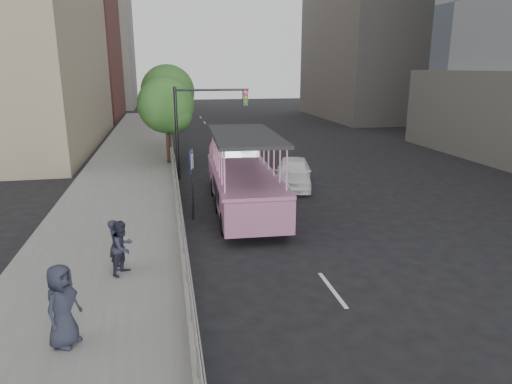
{
  "coord_description": "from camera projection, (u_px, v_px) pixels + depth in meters",
  "views": [
    {
      "loc": [
        -3.49,
        -13.31,
        6.21
      ],
      "look_at": [
        -0.49,
        1.83,
        1.98
      ],
      "focal_mm": 32.0,
      "sensor_mm": 36.0,
      "label": 1
    }
  ],
  "objects": [
    {
      "name": "ground",
      "position": [
        282.0,
        264.0,
        14.89
      ],
      "size": [
        160.0,
        160.0,
        0.0
      ],
      "primitive_type": "plane",
      "color": "black"
    },
    {
      "name": "sidewalk",
      "position": [
        124.0,
        190.0,
        23.23
      ],
      "size": [
        5.5,
        80.0,
        0.3
      ],
      "primitive_type": "cube",
      "color": "gray",
      "rests_on": "ground"
    },
    {
      "name": "kerb_wall",
      "position": [
        182.0,
        236.0,
        16.07
      ],
      "size": [
        0.24,
        30.0,
        0.36
      ],
      "primitive_type": "cube",
      "color": "gray",
      "rests_on": "sidewalk"
    },
    {
      "name": "guardrail",
      "position": [
        181.0,
        218.0,
        15.89
      ],
      "size": [
        0.07,
        22.0,
        0.71
      ],
      "color": "#A4A4A9",
      "rests_on": "kerb_wall"
    },
    {
      "name": "duck_boat",
      "position": [
        241.0,
        177.0,
        21.14
      ],
      "size": [
        2.99,
        10.67,
        3.51
      ],
      "color": "black",
      "rests_on": "ground"
    },
    {
      "name": "car",
      "position": [
        293.0,
        173.0,
        24.28
      ],
      "size": [
        3.12,
        4.98,
        1.58
      ],
      "primitive_type": "imported",
      "rotation": [
        0.0,
        0.0,
        -0.29
      ],
      "color": "white",
      "rests_on": "ground"
    },
    {
      "name": "pedestrian_near",
      "position": [
        116.0,
        245.0,
        13.67
      ],
      "size": [
        0.4,
        0.59,
        1.55
      ],
      "primitive_type": "imported",
      "rotation": [
        0.0,
        0.0,
        1.51
      ],
      "color": "#252736",
      "rests_on": "sidewalk"
    },
    {
      "name": "pedestrian_mid",
      "position": [
        123.0,
        247.0,
        13.35
      ],
      "size": [
        0.95,
        1.0,
        1.63
      ],
      "primitive_type": "imported",
      "rotation": [
        0.0,
        0.0,
        0.99
      ],
      "color": "#252736",
      "rests_on": "sidewalk"
    },
    {
      "name": "pedestrian_far",
      "position": [
        62.0,
        306.0,
        9.84
      ],
      "size": [
        0.96,
        1.1,
        1.89
      ],
      "primitive_type": "imported",
      "rotation": [
        0.0,
        0.0,
        1.1
      ],
      "color": "#252736",
      "rests_on": "sidewalk"
    },
    {
      "name": "parking_sign",
      "position": [
        192.0,
        177.0,
        18.8
      ],
      "size": [
        0.2,
        0.66,
        2.99
      ],
      "color": "black",
      "rests_on": "ground"
    },
    {
      "name": "traffic_signal",
      "position": [
        198.0,
        118.0,
        25.47
      ],
      "size": [
        4.2,
        0.32,
        5.2
      ],
      "color": "black",
      "rests_on": "ground"
    },
    {
      "name": "street_tree_near",
      "position": [
        168.0,
        107.0,
        28.32
      ],
      "size": [
        3.52,
        3.52,
        5.72
      ],
      "color": "#332117",
      "rests_on": "ground"
    },
    {
      "name": "street_tree_far",
      "position": [
        169.0,
        94.0,
        33.91
      ],
      "size": [
        3.97,
        3.97,
        6.45
      ],
      "color": "#332117",
      "rests_on": "ground"
    },
    {
      "name": "midrise_brick",
      "position": [
        33.0,
        7.0,
        53.48
      ],
      "size": [
        18.0,
        16.0,
        26.0
      ],
      "primitive_type": "cube",
      "color": "brown",
      "rests_on": "ground"
    },
    {
      "name": "midrise_stone_b",
      "position": [
        78.0,
        42.0,
        69.78
      ],
      "size": [
        16.0,
        14.0,
        20.0
      ],
      "primitive_type": "cube",
      "color": "slate",
      "rests_on": "ground"
    }
  ]
}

